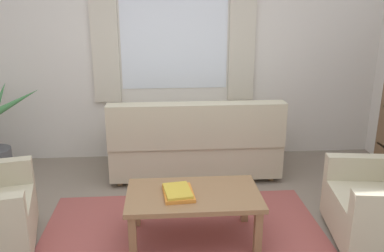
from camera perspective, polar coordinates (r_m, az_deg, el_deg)
The scene contains 5 objects.
wall_back at distance 5.11m, azimuth -2.53°, elevation 9.93°, with size 5.32×0.12×2.60m, color silver.
window_with_curtains at distance 5.01m, azimuth -2.52°, elevation 11.51°, with size 1.98×0.07×1.40m.
couch at distance 4.65m, azimuth 0.41°, elevation -2.66°, with size 1.90×0.82×0.92m.
coffee_table at distance 3.39m, azimuth 0.20°, elevation -10.31°, with size 1.10×0.64×0.44m.
book_stack_on_table at distance 3.32m, azimuth -1.98°, elevation -9.35°, with size 0.27×0.34×0.05m.
Camera 1 is at (-0.16, -2.80, 1.96)m, focal length 37.76 mm.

